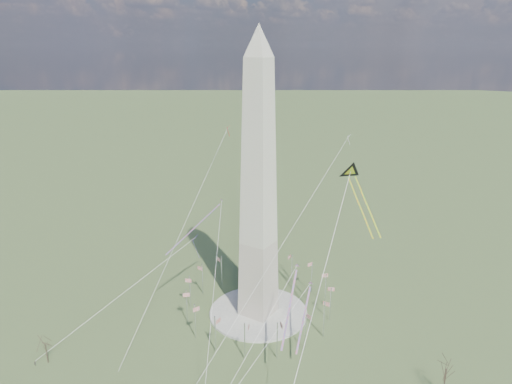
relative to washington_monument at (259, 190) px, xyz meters
The scene contains 14 objects.
ground 47.95m from the washington_monument, ahead, with size 2000.00×2000.00×0.00m, color #3D562B.
plaza 47.55m from the washington_monument, ahead, with size 36.00×36.00×0.80m, color beige.
washington_monument is the anchor object (origin of this frame).
flagpole_ring 40.68m from the washington_monument, 169.63° to the right, with size 54.40×54.40×13.00m.
tree_near 76.85m from the washington_monument, ahead, with size 7.32×7.32×12.81m.
tree_far 82.16m from the washington_monument, 125.07° to the right, with size 5.70×5.70×9.97m.
person_west 88.52m from the washington_monument, 125.11° to the right, with size 0.72×0.56×1.48m, color gray.
kite_delta_black 31.54m from the washington_monument, 14.69° to the left, with size 19.27×18.87×18.11m.
kite_diamond_purple 36.69m from the washington_monument, behind, with size 2.37×3.49×10.62m.
kite_streamer_left 36.18m from the washington_monument, 33.89° to the right, with size 8.48×23.06×16.32m.
kite_streamer_mid 23.53m from the washington_monument, 160.27° to the right, with size 9.89×22.48×16.21m.
kite_streamer_right 41.84m from the washington_monument, 13.22° to the right, with size 6.66×20.79×14.55m.
kite_small_red 52.58m from the washington_monument, 136.92° to the left, with size 1.58×1.86×5.00m.
kite_small_white 48.21m from the washington_monument, 72.66° to the left, with size 1.34×1.99×4.24m.
Camera 1 is at (77.45, -124.22, 94.36)m, focal length 32.00 mm.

